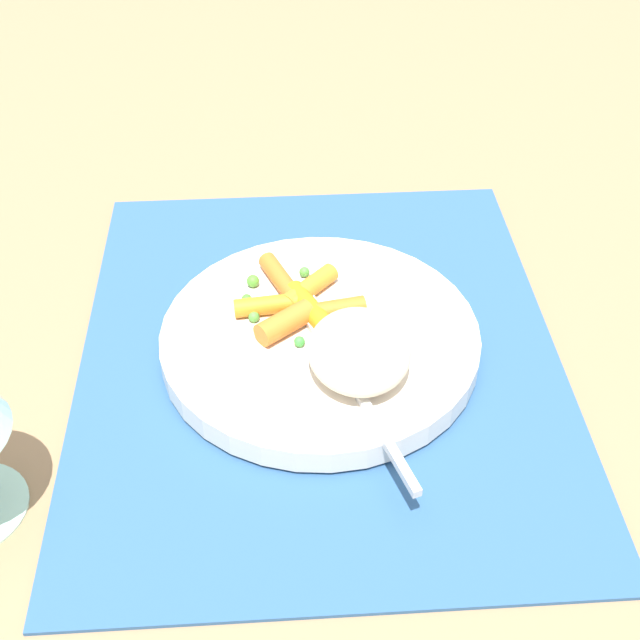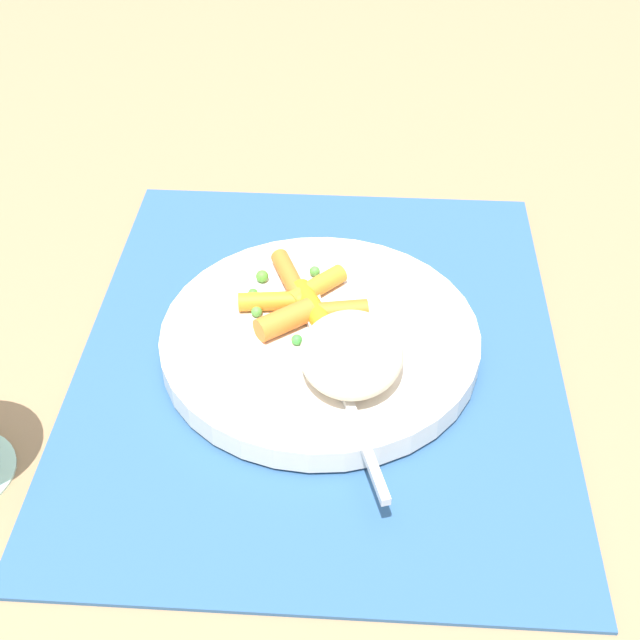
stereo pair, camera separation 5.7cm
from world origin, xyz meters
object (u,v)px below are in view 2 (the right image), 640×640
object	(u,v)px
rice_mound	(351,354)
carrot_portion	(302,301)
plate	(320,340)
fork	(334,363)

from	to	relation	value
rice_mound	carrot_portion	world-z (taller)	rice_mound
plate	fork	bearing A→B (deg)	-162.44
rice_mound	fork	distance (m)	0.02
plate	rice_mound	bearing A→B (deg)	-150.88
carrot_portion	fork	xyz separation A→B (m)	(-0.06, -0.03, -0.00)
rice_mound	carrot_portion	xyz separation A→B (m)	(0.07, 0.04, -0.01)
rice_mound	fork	bearing A→B (deg)	64.49
plate	carrot_portion	xyz separation A→B (m)	(0.02, 0.02, 0.02)
carrot_portion	rice_mound	bearing A→B (deg)	-149.65
fork	rice_mound	bearing A→B (deg)	-115.51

